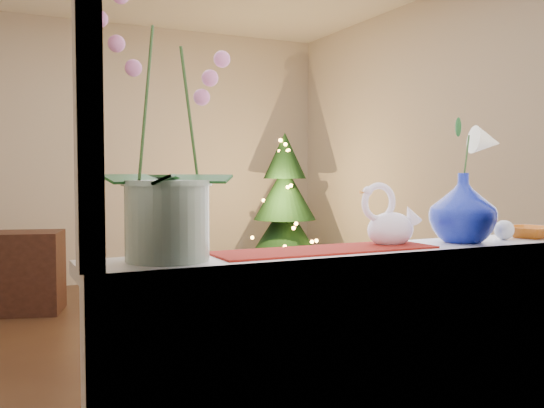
% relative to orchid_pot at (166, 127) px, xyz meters
% --- Properties ---
extents(ground, '(5.00, 5.00, 0.00)m').
position_rel_orchid_pot_xyz_m(ground, '(0.86, 2.36, -1.27)').
color(ground, '#331E14').
rests_on(ground, ground).
extents(wall_back, '(4.50, 0.10, 2.70)m').
position_rel_orchid_pot_xyz_m(wall_back, '(0.86, 4.86, 0.08)').
color(wall_back, beige).
rests_on(wall_back, ground).
extents(wall_front, '(4.50, 0.10, 2.70)m').
position_rel_orchid_pot_xyz_m(wall_front, '(0.86, -0.14, 0.08)').
color(wall_front, beige).
rests_on(wall_front, ground).
extents(wall_right, '(0.10, 5.00, 2.70)m').
position_rel_orchid_pot_xyz_m(wall_right, '(3.11, 2.36, 0.08)').
color(wall_right, beige).
rests_on(wall_right, ground).
extents(window_apron, '(2.20, 0.08, 0.88)m').
position_rel_orchid_pot_xyz_m(window_apron, '(0.86, -0.10, -0.83)').
color(window_apron, white).
rests_on(window_apron, ground).
extents(windowsill, '(2.20, 0.26, 0.04)m').
position_rel_orchid_pot_xyz_m(windowsill, '(0.86, -0.01, -0.37)').
color(windowsill, white).
rests_on(windowsill, window_apron).
extents(runner, '(0.70, 0.20, 0.01)m').
position_rel_orchid_pot_xyz_m(runner, '(0.48, -0.01, -0.35)').
color(runner, maroon).
rests_on(runner, windowsill).
extents(orchid_pot, '(0.28, 0.28, 0.71)m').
position_rel_orchid_pot_xyz_m(orchid_pot, '(0.00, 0.00, 0.00)').
color(orchid_pot, '#EAE9CF').
rests_on(orchid_pot, windowsill).
extents(swan, '(0.23, 0.12, 0.19)m').
position_rel_orchid_pot_xyz_m(swan, '(0.73, 0.01, -0.26)').
color(swan, white).
rests_on(swan, windowsill).
extents(blue_vase, '(0.33, 0.33, 0.27)m').
position_rel_orchid_pot_xyz_m(blue_vase, '(1.01, -0.02, -0.22)').
color(blue_vase, navy).
rests_on(blue_vase, windowsill).
extents(lily, '(0.15, 0.08, 0.20)m').
position_rel_orchid_pot_xyz_m(lily, '(1.01, -0.02, 0.01)').
color(lily, white).
rests_on(lily, blue_vase).
extents(paperweight, '(0.09, 0.09, 0.07)m').
position_rel_orchid_pot_xyz_m(paperweight, '(1.20, -0.02, -0.32)').
color(paperweight, silver).
rests_on(paperweight, windowsill).
extents(amber_dish, '(0.17, 0.17, 0.04)m').
position_rel_orchid_pot_xyz_m(amber_dish, '(1.33, -0.02, -0.34)').
color(amber_dish, '#AD5513').
rests_on(amber_dish, windowsill).
extents(xmas_tree, '(0.96, 0.96, 1.57)m').
position_rel_orchid_pot_xyz_m(xmas_tree, '(2.41, 4.08, -0.49)').
color(xmas_tree, black).
rests_on(xmas_tree, ground).
extents(side_table, '(0.98, 0.68, 0.67)m').
position_rel_orchid_pot_xyz_m(side_table, '(-0.29, 3.81, -0.94)').
color(side_table, black).
rests_on(side_table, ground).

